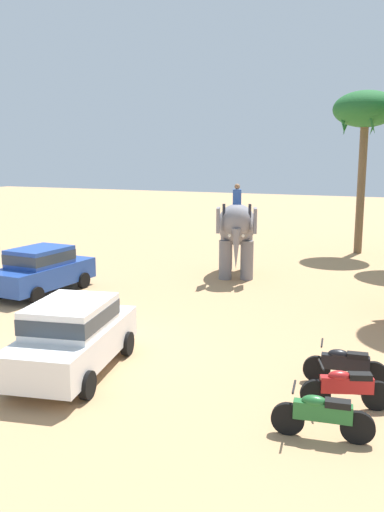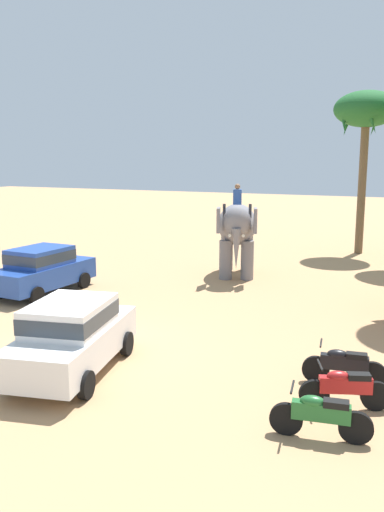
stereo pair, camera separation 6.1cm
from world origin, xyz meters
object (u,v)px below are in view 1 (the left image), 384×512
at_px(car_parked_far_side, 42,268).
at_px(palm_tree_far_back, 365,114).
at_px(car_sedan_foreground, 73,334).
at_px(elephant_with_mahout, 237,229).
at_px(motorcycle_second_in_row, 346,387).
at_px(motorcycle_nearest_camera, 322,414).
at_px(motorcycle_mid_row, 345,365).

bearing_deg(car_parked_far_side, palm_tree_far_back, 55.73).
height_order(car_sedan_foreground, car_parked_far_side, same).
bearing_deg(car_sedan_foreground, palm_tree_far_back, 79.17).
relative_size(elephant_with_mahout, motorcycle_second_in_row, 2.34).
height_order(car_parked_far_side, motorcycle_nearest_camera, car_parked_far_side).
relative_size(elephant_with_mahout, motorcycle_nearest_camera, 2.24).
height_order(motorcycle_second_in_row, motorcycle_mid_row, same).
distance_m(elephant_with_mahout, motorcycle_second_in_row, 12.33).
relative_size(car_sedan_foreground, car_parked_far_side, 1.05).
relative_size(motorcycle_second_in_row, motorcycle_mid_row, 0.95).
relative_size(motorcycle_second_in_row, palm_tree_far_back, 0.21).
bearing_deg(car_parked_far_side, motorcycle_second_in_row, -22.15).
relative_size(car_sedan_foreground, elephant_with_mahout, 1.09).
height_order(elephant_with_mahout, palm_tree_far_back, palm_tree_far_back).
bearing_deg(palm_tree_far_back, motorcycle_second_in_row, -82.63).
height_order(motorcycle_mid_row, palm_tree_far_back, palm_tree_far_back).
distance_m(motorcycle_nearest_camera, motorcycle_second_in_row, 1.35).
relative_size(motorcycle_nearest_camera, motorcycle_second_in_row, 1.05).
xyz_separation_m(car_sedan_foreground, motorcycle_mid_row, (5.80, 1.93, -0.46)).
distance_m(car_sedan_foreground, motorcycle_second_in_row, 6.08).
bearing_deg(car_parked_far_side, motorcycle_mid_row, -17.35).
distance_m(car_parked_far_side, motorcycle_nearest_camera, 12.94).
distance_m(elephant_with_mahout, palm_tree_far_back, 10.04).
height_order(car_parked_far_side, motorcycle_mid_row, car_parked_far_side).
distance_m(car_sedan_foreground, elephant_with_mahout, 11.35).
distance_m(motorcycle_mid_row, palm_tree_far_back, 18.48).
relative_size(car_parked_far_side, motorcycle_second_in_row, 2.42).
distance_m(motorcycle_second_in_row, palm_tree_far_back, 19.59).
bearing_deg(motorcycle_nearest_camera, motorcycle_second_in_row, 81.70).
relative_size(car_sedan_foreground, motorcycle_mid_row, 2.44).
bearing_deg(car_parked_far_side, car_sedan_foreground, -44.44).
height_order(car_sedan_foreground, motorcycle_nearest_camera, car_sedan_foreground).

